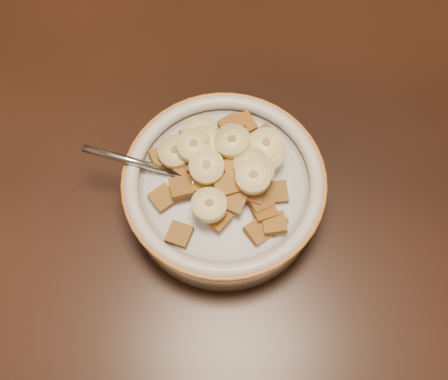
{
  "coord_description": "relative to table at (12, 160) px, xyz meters",
  "views": [
    {
      "loc": [
        0.2,
        -0.3,
        1.31
      ],
      "look_at": [
        0.22,
        -0.07,
        0.78
      ],
      "focal_mm": 50.0,
      "sensor_mm": 36.0,
      "label": 1
    }
  ],
  "objects": [
    {
      "name": "banana_slice_10",
      "position": [
        0.2,
        -0.1,
        0.09
      ],
      "size": [
        0.04,
        0.04,
        0.01
      ],
      "primitive_type": "cylinder",
      "rotation": [
        0.13,
        0.05,
        2.58
      ],
      "color": "#F1D991",
      "rests_on": "milk"
    },
    {
      "name": "cereal_square_12",
      "position": [
        0.23,
        -0.04,
        0.08
      ],
      "size": [
        0.03,
        0.03,
        0.01
      ],
      "primitive_type": "cube",
      "rotation": [
        0.1,
        -0.04,
        2.24
      ],
      "color": "brown",
      "rests_on": "milk"
    },
    {
      "name": "cereal_square_26",
      "position": [
        0.18,
        -0.08,
        0.08
      ],
      "size": [
        0.02,
        0.02,
        0.01
      ],
      "primitive_type": "cube",
      "rotation": [
        0.01,
        0.15,
        1.77
      ],
      "color": "brown",
      "rests_on": "milk"
    },
    {
      "name": "cereal_square_15",
      "position": [
        0.24,
        -0.07,
        0.08
      ],
      "size": [
        0.03,
        0.03,
        0.01
      ],
      "primitive_type": "cube",
      "rotation": [
        -0.2,
        0.0,
        2.81
      ],
      "color": "brown",
      "rests_on": "milk"
    },
    {
      "name": "banana_slice_3",
      "position": [
        0.24,
        -0.06,
        0.09
      ],
      "size": [
        0.04,
        0.04,
        0.01
      ],
      "primitive_type": "cylinder",
      "rotation": [
        -0.12,
        0.01,
        2.18
      ],
      "color": "#CDBA80",
      "rests_on": "milk"
    },
    {
      "name": "cereal_square_23",
      "position": [
        0.24,
        -0.12,
        0.07
      ],
      "size": [
        0.03,
        0.03,
        0.01
      ],
      "primitive_type": "cube",
      "rotation": [
        0.24,
        0.15,
        0.62
      ],
      "color": "brown",
      "rests_on": "milk"
    },
    {
      "name": "banana_slice_2",
      "position": [
        0.23,
        -0.04,
        0.09
      ],
      "size": [
        0.04,
        0.04,
        0.01
      ],
      "primitive_type": "cylinder",
      "rotation": [
        -0.05,
        0.13,
        1.9
      ],
      "color": "#D9CF86",
      "rests_on": "milk"
    },
    {
      "name": "cereal_square_24",
      "position": [
        0.2,
        -0.08,
        0.08
      ],
      "size": [
        0.03,
        0.03,
        0.01
      ],
      "primitive_type": "cube",
      "rotation": [
        -0.15,
        0.04,
        2.79
      ],
      "color": "#90611B",
      "rests_on": "milk"
    },
    {
      "name": "milk",
      "position": [
        0.22,
        -0.07,
        0.06
      ],
      "size": [
        0.15,
        0.15,
        0.0
      ],
      "primitive_type": "cylinder",
      "color": "white",
      "rests_on": "cereal_bowl"
    },
    {
      "name": "banana_slice_0",
      "position": [
        0.23,
        -0.04,
        0.09
      ],
      "size": [
        0.04,
        0.04,
        0.01
      ],
      "primitive_type": "cylinder",
      "rotation": [
        0.08,
        0.0,
        1.74
      ],
      "color": "beige",
      "rests_on": "milk"
    },
    {
      "name": "cereal_square_11",
      "position": [
        0.23,
        -0.03,
        0.07
      ],
      "size": [
        0.03,
        0.03,
        0.01
      ],
      "primitive_type": "cube",
      "rotation": [
        -0.1,
        0.13,
        2.12
      ],
      "color": "brown",
      "rests_on": "milk"
    },
    {
      "name": "banana_slice_4",
      "position": [
        0.2,
        -0.03,
        0.08
      ],
      "size": [
        0.04,
        0.04,
        0.01
      ],
      "primitive_type": "cylinder",
      "rotation": [
        -0.03,
        0.03,
        0.61
      ],
      "color": "#FFE799",
      "rests_on": "milk"
    },
    {
      "name": "banana_slice_1",
      "position": [
        0.26,
        -0.05,
        0.09
      ],
      "size": [
        0.04,
        0.04,
        0.02
      ],
      "primitive_type": "cylinder",
      "rotation": [
        -0.14,
        -0.1,
        2.36
      ],
      "color": "#DDCA79",
      "rests_on": "milk"
    },
    {
      "name": "cereal_square_8",
      "position": [
        0.26,
        -0.08,
        0.07
      ],
      "size": [
        0.02,
        0.02,
        0.01
      ],
      "primitive_type": "cube",
      "rotation": [
        0.09,
        0.01,
        0.06
      ],
      "color": "brown",
      "rests_on": "milk"
    },
    {
      "name": "cereal_square_0",
      "position": [
        0.18,
        -0.05,
        0.08
      ],
      "size": [
        0.03,
        0.03,
        0.01
      ],
      "primitive_type": "cube",
      "rotation": [
        -0.09,
        -0.1,
        0.87
      ],
      "color": "brown",
      "rests_on": "milk"
    },
    {
      "name": "cereal_square_13",
      "position": [
        0.16,
        -0.08,
        0.07
      ],
      "size": [
        0.03,
        0.03,
        0.01
      ],
      "primitive_type": "cube",
      "rotation": [
        0.0,
        -0.08,
        2.17
      ],
      "color": "brown",
      "rests_on": "milk"
    },
    {
      "name": "cereal_square_4",
      "position": [
        0.25,
        -0.05,
        0.08
      ],
      "size": [
        0.02,
        0.02,
        0.01
      ],
      "primitive_type": "cube",
      "rotation": [
        0.18,
        -0.14,
        1.64
      ],
      "color": "#9D5F30",
      "rests_on": "milk"
    },
    {
      "name": "cereal_square_17",
      "position": [
        0.19,
        -0.05,
        0.08
      ],
      "size": [
        0.02,
        0.02,
        0.01
      ],
      "primitive_type": "cube",
      "rotation": [
        -0.08,
        -0.02,
        0.26
      ],
      "color": "brown",
      "rests_on": "milk"
    },
    {
      "name": "cereal_square_19",
      "position": [
        0.24,
        -0.01,
        0.07
      ],
      "size": [
        0.03,
        0.03,
        0.01
      ],
      "primitive_type": "cube",
      "rotation": [
        0.0,
        -0.14,
        2.03
      ],
      "color": "brown",
      "rests_on": "milk"
    },
    {
      "name": "banana_slice_9",
      "position": [
        0.25,
        -0.07,
        0.09
      ],
      "size": [
        0.04,
        0.04,
        0.01
      ],
      "primitive_type": "cylinder",
      "rotation": [
        0.12,
        -0.05,
        0.57
      ],
      "color": "#D8CC7A",
      "rests_on": "milk"
    },
    {
      "name": "cereal_square_29",
      "position": [
        0.23,
        -0.06,
        0.09
      ],
      "size": [
        0.03,
        0.03,
        0.01
      ],
      "primitive_type": "cube",
      "rotation": [
        -0.25,
        -0.11,
        2.0
      ],
      "color": "brown",
      "rests_on": "milk"
    },
    {
      "name": "cereal_square_14",
      "position": [
        0.22,
        -0.08,
        0.09
      ],
      "size": [
        0.02,
        0.02,
        0.01
      ],
      "primitive_type": "cube",
      "rotation": [
        0.02,
        0.04,
        0.23
      ],
      "color": "brown",
      "rests_on": "milk"
    },
    {
      "name": "banana_slice_5",
      "position": [
        0.24,
        -0.08,
        0.1
      ],
      "size": [
        0.04,
        0.04,
        0.01
      ],
      "primitive_type": "cylinder",
      "rotation": [
        0.01,
        -0.04,
        1.29
      ],
      "color": "beige",
      "rests_on": "milk"
    },
    {
      "name": "cereal_square_10",
      "position": [
        0.26,
        -0.11,
        0.07
      ],
      "size": [
        0.03,
        0.03,
        0.01
      ],
      "primitive_type": "cube",
      "rotation": [
        0.14,
        -0.13,
        0.81
      ],
      "color": "brown",
      "rests_on": "milk"
    },
    {
      "name": "cereal_square_9",
      "position": [
        0.2,
        -0.06,
        0.08
      ],
      "size": [
        0.02,
        0.02,
        0.01
      ],
      "primitive_type": "cube",
      "rotation": [
        -0.11,
        0.04,
        1.33
      ],
      "color": "brown",
      "rests_on": "milk"
    },
    {
      "name": "cereal_square_1",
      "position": [
        0.19,
        -0.05,
        0.07
      ],
      "size": [
        0.03,
        0.03,
        0.01
      ],
      "primitive_type": "cube",
      "rotation": [
        -0.24,
        0.1,
        2.45
      ],
      "color": "brown",
      "rests_on": "milk"
    },
    {
      "name": "banana_slice_7",
      "position": [
        0.2,
        -0.04,
        0.09
      ],
      "size": [
        0.04,
        0.04,
        0.01
      ],
      "primitive_type": "cylinder",
      "rotation": [
        -0.02,
        0.07,
        0.21
      ],
      "color": "#FFEB8F",
      "rests_on": "milk"
    },
    {
      "name": "banana_slice_11",
      "position": [
        0.26,
        -0.04,
        0.09
      ],
      "size": [
        0.04,
        0.04,
        0.01
      ],
      "primitive_type": "cylinder",
      "rotation": [
        -0.03,
        -0.04,
        0.85
      ],
      "color": "#FFE096",
      "rests_on": "milk"
    },
    {
      "name": "cereal_square_3",
      "position": [
        0.19,
        -0.02,
        0.07
      ],
      "size": [
        0.03,
        0.03,
        0.01
      ],
      "primitive_type": "cube",
      "rotation": [
        0.02,
        0.03,
        0.34
      ],
      "color": "brown",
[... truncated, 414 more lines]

